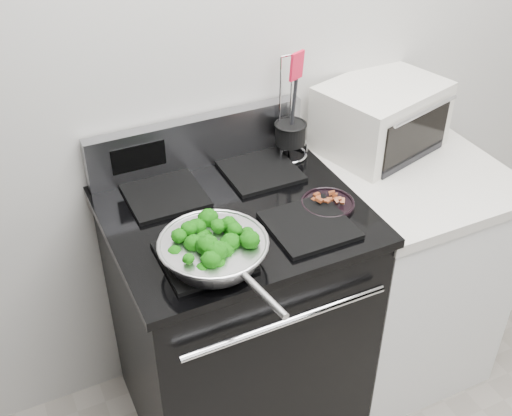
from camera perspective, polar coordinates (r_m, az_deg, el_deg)
back_wall at (r=2.19m, az=1.57°, el=15.05°), size 4.00×0.02×2.70m
gas_range at (r=2.30m, az=-1.73°, el=-9.60°), size 0.79×0.69×1.13m
counter at (r=2.59m, az=12.35°, el=-5.21°), size 0.62×0.68×0.92m
skillet at (r=1.77m, az=-3.76°, el=-3.75°), size 0.31×0.49×0.07m
broccoli_pile at (r=1.76m, az=-3.83°, el=-3.25°), size 0.24×0.24×0.08m
bacon_plate at (r=2.02m, az=6.40°, el=0.65°), size 0.17×0.17×0.04m
utensil_holder at (r=2.24m, az=3.05°, el=6.16°), size 0.13×0.13×0.39m
toaster_oven at (r=2.38m, az=11.03°, el=7.99°), size 0.50×0.42×0.24m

